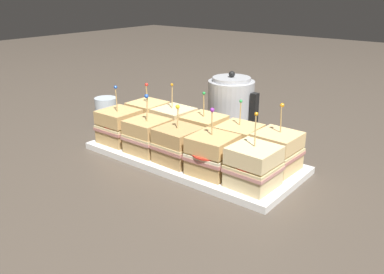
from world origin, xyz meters
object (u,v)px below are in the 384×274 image
at_px(serving_platter, 192,157).
at_px(kettle_steel, 231,106).
at_px(sandwich_back_left, 174,124).
at_px(sandwich_back_center, 204,133).
at_px(sandwich_front_right, 212,154).
at_px(sandwich_back_far_right, 277,151).
at_px(sandwich_front_far_right, 253,167).
at_px(sandwich_back_right, 239,142).
at_px(sandwich_front_left, 148,136).
at_px(sandwich_front_center, 178,145).
at_px(drinking_glass, 106,113).
at_px(sandwich_front_far_left, 119,126).
at_px(sandwich_back_far_left, 148,117).

bearing_deg(serving_platter, kettle_steel, 99.11).
relative_size(sandwich_back_left, sandwich_back_center, 1.03).
height_order(sandwich_front_right, sandwich_back_far_right, sandwich_back_far_right).
bearing_deg(sandwich_front_far_right, sandwich_back_right, 134.10).
xyz_separation_m(sandwich_front_left, sandwich_front_far_right, (0.34, 0.00, 0.00)).
xyz_separation_m(sandwich_front_center, kettle_steel, (-0.04, 0.32, 0.03)).
relative_size(sandwich_front_right, sandwich_back_left, 0.97).
distance_m(sandwich_back_center, drinking_glass, 0.41).
bearing_deg(sandwich_front_center, sandwich_back_right, 45.10).
bearing_deg(sandwich_front_far_left, sandwich_back_far_left, 87.67).
bearing_deg(serving_platter, sandwich_back_far_left, 165.26).
bearing_deg(sandwich_front_far_right, sandwich_back_far_left, 165.40).
distance_m(sandwich_front_far_left, sandwich_back_left, 0.16).
bearing_deg(sandwich_back_far_left, sandwich_front_right, -19.45).
xyz_separation_m(sandwich_front_far_left, sandwich_back_left, (0.12, 0.12, -0.00)).
bearing_deg(sandwich_back_center, sandwich_front_left, -134.00).
xyz_separation_m(sandwich_back_far_left, sandwich_back_far_right, (0.46, -0.00, 0.00)).
bearing_deg(sandwich_back_far_right, sandwich_front_far_left, -165.94).
bearing_deg(sandwich_back_left, serving_platter, -26.75).
bearing_deg(serving_platter, sandwich_front_far_right, -14.45).
relative_size(serving_platter, sandwich_back_far_right, 3.50).
height_order(sandwich_front_far_left, sandwich_front_far_right, sandwich_front_far_right).
relative_size(sandwich_front_far_left, sandwich_back_left, 1.01).
bearing_deg(sandwich_back_right, sandwich_front_center, -134.90).
bearing_deg(sandwich_front_far_right, sandwich_back_center, 153.59).
distance_m(sandwich_back_far_right, kettle_steel, 0.34).
relative_size(sandwich_front_right, kettle_steel, 0.81).
bearing_deg(sandwich_front_center, sandwich_back_far_left, 152.29).
xyz_separation_m(serving_platter, sandwich_back_right, (0.12, 0.06, 0.06)).
bearing_deg(sandwich_back_far_left, sandwich_back_center, -1.16).
relative_size(sandwich_front_left, drinking_glass, 1.61).
height_order(sandwich_back_far_right, kettle_steel, kettle_steel).
bearing_deg(sandwich_front_center, sandwich_back_left, 134.38).
relative_size(sandwich_front_center, sandwich_back_left, 0.91).
relative_size(sandwich_front_far_right, sandwich_back_right, 1.10).
relative_size(sandwich_back_far_left, sandwich_back_left, 0.93).
relative_size(serving_platter, sandwich_back_left, 3.51).
distance_m(sandwich_front_center, sandwich_front_far_right, 0.23).
bearing_deg(serving_platter, sandwich_front_left, -152.08).
bearing_deg(sandwich_back_right, sandwich_back_far_right, -0.17).
distance_m(sandwich_back_far_left, sandwich_back_left, 0.11).
height_order(sandwich_back_far_left, sandwich_back_center, sandwich_back_center).
height_order(serving_platter, sandwich_back_center, sandwich_back_center).
xyz_separation_m(sandwich_front_left, sandwich_front_center, (0.11, 0.00, -0.00)).
xyz_separation_m(sandwich_back_right, sandwich_back_far_right, (0.11, -0.00, 0.00)).
distance_m(sandwich_front_center, sandwich_back_center, 0.11).
height_order(sandwich_front_far_right, kettle_steel, kettle_steel).
relative_size(serving_platter, sandwich_back_far_left, 3.79).
bearing_deg(sandwich_back_left, sandwich_front_far_right, -18.82).
height_order(sandwich_front_far_left, sandwich_back_center, sandwich_front_far_left).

